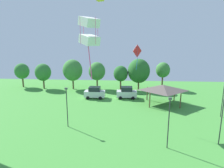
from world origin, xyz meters
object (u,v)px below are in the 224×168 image
(light_post_1, at_px, (223,94))
(treeline_tree_0, at_px, (22,71))
(kite_flying_5, at_px, (137,52))
(light_post_2, at_px, (169,120))
(light_post_0, at_px, (67,105))
(light_post_3, at_px, (223,112))
(parked_car_leftmost, at_px, (95,93))
(treeline_tree_4, at_px, (121,74))
(treeline_tree_5, at_px, (139,71))
(kite_flying_1, at_px, (89,31))
(treeline_tree_2, at_px, (73,70))
(treeline_tree_6, at_px, (163,70))
(parked_car_second_from_left, at_px, (127,93))
(park_pavilion, at_px, (163,88))
(treeline_tree_3, at_px, (97,71))
(treeline_tree_1, at_px, (43,72))

(light_post_1, relative_size, treeline_tree_0, 1.10)
(kite_flying_5, bearing_deg, light_post_2, -67.62)
(light_post_0, height_order, light_post_3, light_post_3)
(parked_car_leftmost, bearing_deg, treeline_tree_4, 57.03)
(light_post_2, bearing_deg, treeline_tree_5, 93.62)
(kite_flying_1, height_order, treeline_tree_2, kite_flying_1)
(kite_flying_5, height_order, treeline_tree_5, kite_flying_5)
(kite_flying_1, distance_m, treeline_tree_6, 39.70)
(light_post_3, xyz_separation_m, treeline_tree_6, (-1.92, 26.32, 0.62))
(parked_car_second_from_left, height_order, treeline_tree_4, treeline_tree_4)
(park_pavilion, height_order, treeline_tree_2, treeline_tree_2)
(kite_flying_5, relative_size, treeline_tree_5, 0.48)
(kite_flying_1, xyz_separation_m, light_post_1, (16.55, 19.76, -8.41))
(parked_car_leftmost, distance_m, light_post_1, 22.75)
(treeline_tree_0, bearing_deg, light_post_3, -35.12)
(light_post_1, height_order, treeline_tree_5, treeline_tree_5)
(treeline_tree_3, xyz_separation_m, treeline_tree_6, (15.67, 1.31, 0.26))
(parked_car_leftmost, xyz_separation_m, light_post_0, (-1.55, -13.72, 1.98))
(treeline_tree_3, bearing_deg, kite_flying_5, -65.64)
(light_post_2, bearing_deg, treeline_tree_2, 124.03)
(kite_flying_1, distance_m, light_post_2, 14.80)
(treeline_tree_5, bearing_deg, light_post_2, -86.38)
(light_post_2, xyz_separation_m, treeline_tree_5, (-1.67, 26.38, 1.16))
(light_post_1, relative_size, treeline_tree_5, 0.90)
(kite_flying_5, bearing_deg, parked_car_leftmost, 126.01)
(treeline_tree_5, bearing_deg, treeline_tree_6, 11.45)
(light_post_2, bearing_deg, kite_flying_1, -123.22)
(treeline_tree_0, bearing_deg, treeline_tree_4, -2.38)
(parked_car_leftmost, distance_m, treeline_tree_0, 21.49)
(light_post_2, bearing_deg, park_pavilion, 82.05)
(treeline_tree_4, bearing_deg, parked_car_leftmost, -123.68)
(parked_car_leftmost, distance_m, light_post_2, 21.44)
(parked_car_leftmost, bearing_deg, treeline_tree_2, 131.93)
(treeline_tree_3, distance_m, treeline_tree_4, 5.69)
(treeline_tree_2, bearing_deg, treeline_tree_0, 174.49)
(treeline_tree_2, xyz_separation_m, treeline_tree_4, (11.37, 0.25, -0.73))
(kite_flying_5, relative_size, treeline_tree_0, 0.59)
(light_post_0, height_order, treeline_tree_1, treeline_tree_1)
(treeline_tree_1, bearing_deg, kite_flying_1, -63.13)
(park_pavilion, bearing_deg, treeline_tree_1, 159.49)
(parked_car_leftmost, height_order, treeline_tree_1, treeline_tree_1)
(kite_flying_5, bearing_deg, kite_flying_1, -100.86)
(treeline_tree_1, bearing_deg, light_post_3, -38.57)
(treeline_tree_0, bearing_deg, light_post_2, -41.44)
(light_post_1, height_order, treeline_tree_3, light_post_1)
(light_post_3, relative_size, treeline_tree_2, 0.99)
(park_pavilion, xyz_separation_m, treeline_tree_2, (-19.46, 9.99, 1.48))
(light_post_1, bearing_deg, light_post_2, -135.65)
(treeline_tree_3, bearing_deg, light_post_2, -66.21)
(treeline_tree_2, distance_m, treeline_tree_3, 5.76)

